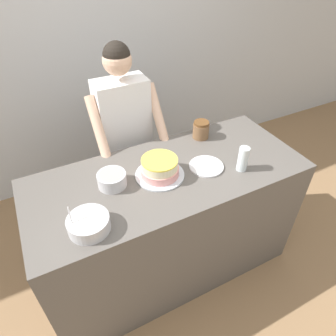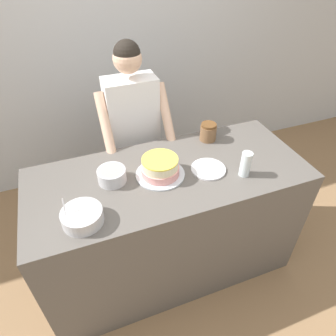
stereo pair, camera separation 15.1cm
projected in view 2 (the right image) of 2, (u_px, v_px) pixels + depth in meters
The scene contains 10 objects.
ground_plane at pixel (187, 303), 2.13m from camera, with size 14.00×14.00×0.00m, color #93704C.
wall_back at pixel (113, 43), 2.57m from camera, with size 10.00×0.05×2.60m.
counter at pixel (169, 223), 2.10m from camera, with size 1.71×0.72×0.93m.
person_baker at pixel (133, 127), 2.19m from camera, with size 0.49×0.43×1.55m.
cake at pixel (160, 168), 1.76m from camera, with size 0.29×0.29×0.12m.
frosting_bowl_white at pixel (82, 216), 1.48m from camera, with size 0.21×0.21×0.15m.
frosting_bowl_pink at pixel (112, 175), 1.72m from camera, with size 0.16×0.16×0.08m.
drinking_glass at pixel (246, 164), 1.74m from camera, with size 0.06×0.06×0.16m.
ceramic_plate at pixel (208, 169), 1.83m from camera, with size 0.21×0.21×0.01m.
stoneware_jar at pixel (208, 132), 2.05m from camera, with size 0.11×0.11×0.12m.
Camera 2 is at (-0.50, -0.93, 2.08)m, focal length 32.00 mm.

